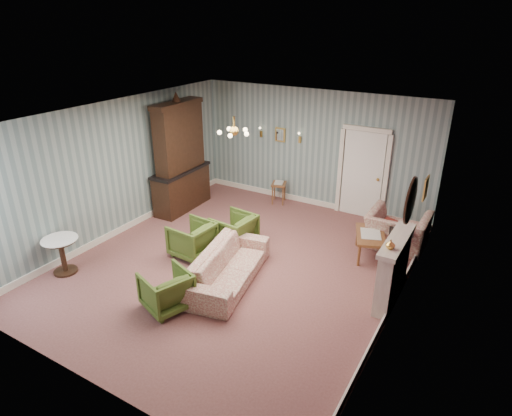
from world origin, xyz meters
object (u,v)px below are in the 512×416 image
Objects in this scene: dresser at (179,154)px; fireplace at (393,269)px; olive_chair_b at (192,238)px; olive_chair_a at (166,289)px; wingback_chair at (398,225)px; olive_chair_c at (234,229)px; side_table_black at (399,244)px; coffee_table at (369,245)px; pedestal_table at (63,256)px; sofa_chintz at (229,261)px.

fireplace is at bearing -14.23° from dresser.
olive_chair_a is at bearing 28.84° from olive_chair_b.
wingback_chair is at bearing 101.18° from fireplace.
olive_chair_b is 0.99× the size of olive_chair_c.
olive_chair_a is at bearing -129.43° from side_table_black.
dresser is at bearing -179.87° from coffee_table.
pedestal_table is at bearing -157.55° from fireplace.
dresser is 4.90m from coffee_table.
olive_chair_c reaches higher than olive_chair_b.
olive_chair_c is (0.52, 0.73, 0.01)m from olive_chair_b.
fireplace is 1.96× the size of pedestal_table.
pedestal_table is (-5.30, -3.67, 0.02)m from side_table_black.
olive_chair_b is 0.56× the size of fireplace.
olive_chair_a is 4.87m from wingback_chair.
olive_chair_c is at bearing 17.62° from sofa_chintz.
dresser is at bearing -124.28° from olive_chair_a.
wingback_chair is 1.77× the size of side_table_black.
sofa_chintz reaches higher than olive_chair_b.
olive_chair_a is 1.25m from sofa_chintz.
olive_chair_c is 3.39m from wingback_chair.
dresser reaches higher than olive_chair_a.
dresser is 3.65m from pedestal_table.
olive_chair_c is at bearing -158.80° from side_table_black.
sofa_chintz reaches higher than coffee_table.
olive_chair_b is 1.17× the size of side_table_black.
olive_chair_b reaches higher than pedestal_table.
coffee_table is at bearing 117.65° from olive_chair_c.
wingback_chair is at bearing 129.69° from olive_chair_b.
wingback_chair is 5.26m from dresser.
olive_chair_c is 1.32m from sofa_chintz.
coffee_table is (3.08, 1.76, -0.14)m from olive_chair_b.
sofa_chintz is at bearing -160.23° from fireplace.
wingback_chair is (3.45, 2.43, 0.13)m from olive_chair_b.
pedestal_table is (0.00, -3.50, -1.05)m from dresser.
olive_chair_b is at bearing 35.16° from wingback_chair.
dresser is (-2.40, 3.35, 1.04)m from olive_chair_a.
fireplace is at bearing -81.62° from sofa_chintz.
pedestal_table is (-5.51, -2.28, -0.22)m from fireplace.
olive_chair_a is 4.25m from dresser.
olive_chair_c reaches higher than coffee_table.
dresser reaches higher than sofa_chintz.
olive_chair_b is 3.87m from fireplace.
side_table_black is (-0.21, 1.40, -0.25)m from fireplace.
sofa_chintz is at bearing -136.24° from side_table_black.
pedestal_table is at bearing -91.74° from dresser.
olive_chair_c is 0.36× the size of sofa_chintz.
olive_chair_b is at bearing -47.94° from dresser.
coffee_table is (4.76, 0.01, -1.16)m from dresser.
sofa_chintz is (0.44, 1.17, 0.06)m from olive_chair_a.
sofa_chintz is (1.16, -0.43, 0.04)m from olive_chair_b.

